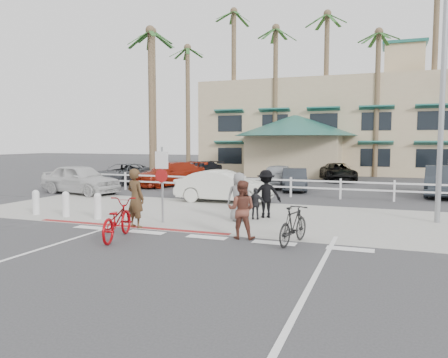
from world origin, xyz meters
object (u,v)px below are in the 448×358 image
at_px(sign_post, 162,181).
at_px(car_white_sedan, 224,186).
at_px(bike_red, 117,220).
at_px(bike_black, 293,225).
at_px(car_red_compact, 80,179).

height_order(sign_post, car_white_sedan, sign_post).
height_order(bike_red, car_white_sedan, car_white_sedan).
relative_size(bike_red, bike_black, 1.23).
xyz_separation_m(bike_black, car_red_compact, (-12.85, 7.33, 0.25)).
distance_m(sign_post, bike_black, 5.12).
bearing_deg(car_red_compact, sign_post, -115.95).
bearing_deg(bike_red, car_white_sedan, -105.52).
bearing_deg(bike_black, car_white_sedan, -44.48).
bearing_deg(car_white_sedan, sign_post, 177.10).
height_order(sign_post, bike_black, sign_post).
bearing_deg(bike_red, car_red_compact, -60.76).
xyz_separation_m(bike_red, car_white_sedan, (0.19, 8.18, 0.16)).
bearing_deg(sign_post, car_red_compact, 144.11).
relative_size(bike_black, car_red_compact, 0.38).
relative_size(bike_red, car_red_compact, 0.47).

